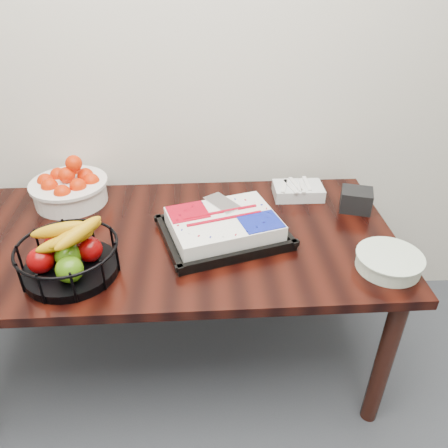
{
  "coord_description": "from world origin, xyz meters",
  "views": [
    {
      "loc": [
        0.11,
        0.51,
        1.76
      ],
      "look_at": [
        0.2,
        1.94,
        0.83
      ],
      "focal_mm": 35.0,
      "sensor_mm": 36.0,
      "label": 1
    }
  ],
  "objects": [
    {
      "name": "fork_bag",
      "position": [
        0.57,
        2.29,
        0.78
      ],
      "size": [
        0.23,
        0.15,
        0.06
      ],
      "color": "silver",
      "rests_on": "table"
    },
    {
      "name": "table",
      "position": [
        0.0,
        2.0,
        0.66
      ],
      "size": [
        1.8,
        0.9,
        0.75
      ],
      "color": "black",
      "rests_on": "ground"
    },
    {
      "name": "cake_tray",
      "position": [
        0.2,
        1.97,
        0.79
      ],
      "size": [
        0.56,
        0.49,
        0.1
      ],
      "color": "black",
      "rests_on": "table"
    },
    {
      "name": "plate_stack",
      "position": [
        0.79,
        1.73,
        0.78
      ],
      "size": [
        0.24,
        0.24,
        0.06
      ],
      "color": "white",
      "rests_on": "table"
    },
    {
      "name": "napkin_box",
      "position": [
        0.8,
        2.16,
        0.8
      ],
      "size": [
        0.16,
        0.15,
        0.09
      ],
      "primitive_type": "cube",
      "rotation": [
        0.0,
        0.0,
        -0.3
      ],
      "color": "black",
      "rests_on": "table"
    },
    {
      "name": "fruit_basket",
      "position": [
        -0.36,
        1.77,
        0.83
      ],
      "size": [
        0.36,
        0.36,
        0.19
      ],
      "color": "black",
      "rests_on": "table"
    },
    {
      "name": "tangerine_bowl",
      "position": [
        -0.48,
        2.3,
        0.84
      ],
      "size": [
        0.34,
        0.34,
        0.22
      ],
      "color": "white",
      "rests_on": "table"
    }
  ]
}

